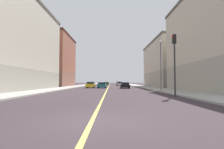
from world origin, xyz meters
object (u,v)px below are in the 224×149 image
Objects in this scene: building_left_near at (217,42)px; car_teal at (102,85)px; car_green at (106,84)px; building_left_mid at (167,64)px; car_yellow at (91,85)px; street_lamp_left_near at (161,60)px; car_silver at (120,84)px; car_blue at (118,83)px; building_right_midblock at (55,61)px; car_black at (125,85)px; building_right_corner at (11,44)px; traffic_light_left_near at (174,56)px.

building_left_near is 23.34m from car_teal.
car_green is 0.98× the size of car_teal.
building_left_mid is 4.95× the size of car_yellow.
car_green is at bearing 101.51° from street_lamp_left_near.
car_teal is at bearing -104.18° from car_silver.
car_blue is 35.67m from car_teal.
building_right_midblock reaches higher than car_yellow.
street_lamp_left_near is 19.27m from car_yellow.
building_right_midblock is at bearing -157.83° from car_silver.
street_lamp_left_near is 1.67× the size of car_black.
car_silver is at bearing 57.95° from building_right_corner.
car_black is at bearing 98.76° from traffic_light_left_near.
building_right_corner is 22.50m from building_right_midblock.
car_yellow is at bearing -111.93° from car_silver.
street_lamp_left_near is at bearing -47.98° from building_right_midblock.
building_left_near is at bearing -69.79° from car_green.
car_black is (0.08, -21.24, -0.02)m from car_silver.
car_green is at bearing 89.53° from car_teal.
building_right_midblock is at bearing -128.93° from car_blue.
building_left_mid reaches higher than car_green.
car_teal is at bearing 122.91° from street_lamp_left_near.
building_right_corner is at bearing -109.47° from car_green.
building_left_mid is 4.63× the size of car_green.
car_yellow is 1.04× the size of car_silver.
building_right_corner is 25.13m from traffic_light_left_near.
building_left_near is at bearing -41.05° from building_right_midblock.
car_silver is at bearing -65.46° from car_green.
building_right_corner is 5.62× the size of car_black.
building_right_corner is 50.45m from car_blue.
car_teal is 1.12× the size of car_silver.
building_right_midblock is 24.27m from car_black.
street_lamp_left_near is at bearing 172.11° from building_left_near.
building_left_mid is at bearing 90.00° from building_left_near.
building_left_near is 47.91m from car_green.
building_left_near is 4.50× the size of car_silver.
car_teal reaches higher than car_black.
building_left_mid is 3.52× the size of traffic_light_left_near.
building_left_mid is 5.06× the size of car_blue.
traffic_light_left_near is at bearing -140.13° from building_left_near.
traffic_light_left_near is at bearing -97.07° from street_lamp_left_near.
car_silver is at bearing 22.17° from building_right_midblock.
traffic_light_left_near is (-8.56, -28.95, -2.01)m from building_left_mid.
street_lamp_left_near is 13.40m from car_black.
car_black is at bearing -90.23° from car_blue.
building_left_mid is 5.12× the size of car_silver.
street_lamp_left_near is at bearing 82.93° from traffic_light_left_near.
car_teal is at bearing 37.82° from building_right_corner.
car_yellow is (-19.24, 15.88, -6.20)m from building_left_near.
building_right_corner reaches higher than car_teal.
traffic_light_left_near is 1.38× the size of car_black.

